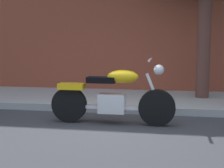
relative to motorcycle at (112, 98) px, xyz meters
name	(u,v)px	position (x,y,z in m)	size (l,w,h in m)	color
ground_plane	(113,131)	(0.09, -0.43, -0.44)	(60.00, 60.00, 0.00)	#38383D
sidewalk	(131,100)	(0.09, 2.01, -0.37)	(21.76, 2.41, 0.14)	#A5A5A5
motorcycle	(112,98)	(0.00, 0.00, 0.00)	(2.10, 0.70, 1.10)	black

